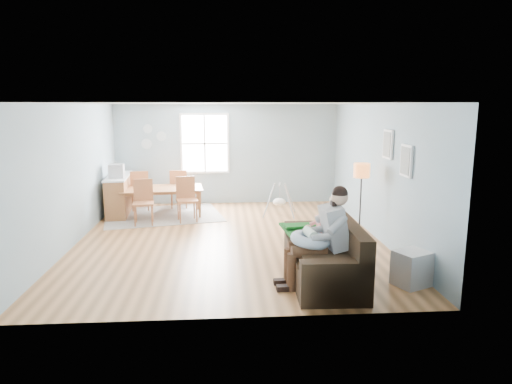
{
  "coord_description": "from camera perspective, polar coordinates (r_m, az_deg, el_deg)",
  "views": [
    {
      "loc": [
        -0.09,
        -8.91,
        2.67
      ],
      "look_at": [
        0.53,
        -0.2,
        1.0
      ],
      "focal_mm": 32.0,
      "sensor_mm": 36.0,
      "label": 1
    }
  ],
  "objects": [
    {
      "name": "counter",
      "position": [
        11.81,
        -16.74,
        -0.3
      ],
      "size": [
        0.65,
        1.75,
        0.96
      ],
      "color": "brown",
      "rests_on": "room"
    },
    {
      "name": "green_throw",
      "position": [
        7.91,
        7.21,
        -4.57
      ],
      "size": [
        1.12,
        0.96,
        0.04
      ],
      "primitive_type": "cube",
      "rotation": [
        0.0,
        0.0,
        0.1
      ],
      "color": "#124F1D",
      "rests_on": "sofa"
    },
    {
      "name": "floor_lamp",
      "position": [
        9.19,
        13.05,
        1.84
      ],
      "size": [
        0.31,
        0.31,
        1.55
      ],
      "color": "black",
      "rests_on": "room"
    },
    {
      "name": "toddler",
      "position": [
        7.34,
        7.94,
        -4.23
      ],
      "size": [
        0.58,
        0.29,
        0.9
      ],
      "color": "white",
      "rests_on": "sofa"
    },
    {
      "name": "infant",
      "position": [
        6.82,
        6.75,
        -5.07
      ],
      "size": [
        0.19,
        0.43,
        0.16
      ],
      "color": "silver",
      "rests_on": "nursing_pillow"
    },
    {
      "name": "chair_sw",
      "position": [
        10.65,
        -13.9,
        -0.8
      ],
      "size": [
        0.51,
        0.51,
        1.02
      ],
      "color": "brown",
      "rests_on": "rug"
    },
    {
      "name": "sofa",
      "position": [
        7.28,
        8.82,
        -8.09
      ],
      "size": [
        1.05,
        2.31,
        0.92
      ],
      "color": "black",
      "rests_on": "room"
    },
    {
      "name": "father",
      "position": [
        6.81,
        8.29,
        -5.18
      ],
      "size": [
        1.1,
        0.52,
        1.52
      ],
      "color": "#959497",
      "rests_on": "sofa"
    },
    {
      "name": "nursing_pillow",
      "position": [
        6.81,
        6.8,
        -5.95
      ],
      "size": [
        0.65,
        0.64,
        0.24
      ],
      "primitive_type": "torus",
      "rotation": [
        0.0,
        0.14,
        -0.07
      ],
      "color": "#A6B9CF",
      "rests_on": "father"
    },
    {
      "name": "monitor",
      "position": [
        11.39,
        -17.06,
        2.53
      ],
      "size": [
        0.37,
        0.35,
        0.32
      ],
      "color": "#ABAAAF",
      "rests_on": "counter"
    },
    {
      "name": "room",
      "position": [
        8.92,
        -3.52,
        9.2
      ],
      "size": [
        8.4,
        9.4,
        3.9
      ],
      "color": "#905C33"
    },
    {
      "name": "chair_se",
      "position": [
        10.73,
        -8.7,
        -0.44
      ],
      "size": [
        0.56,
        0.56,
        1.04
      ],
      "color": "brown",
      "rests_on": "rug"
    },
    {
      "name": "wall_plates",
      "position": [
        12.56,
        -12.89,
        6.71
      ],
      "size": [
        0.67,
        0.02,
        0.66
      ],
      "color": "#97AAB5",
      "rests_on": "room"
    },
    {
      "name": "beige_pillow",
      "position": [
        7.75,
        9.83,
        -3.0
      ],
      "size": [
        0.25,
        0.57,
        0.56
      ],
      "primitive_type": "cube",
      "rotation": [
        0.0,
        0.0,
        -0.17
      ],
      "color": "tan",
      "rests_on": "sofa"
    },
    {
      "name": "storage_cube",
      "position": [
        7.3,
        18.84,
        -9.03
      ],
      "size": [
        0.61,
        0.58,
        0.53
      ],
      "color": "silver",
      "rests_on": "room"
    },
    {
      "name": "dining_table",
      "position": [
        11.38,
        -11.59,
        -1.21
      ],
      "size": [
        2.05,
        1.29,
        0.68
      ],
      "primitive_type": "imported",
      "rotation": [
        0.0,
        0.0,
        0.11
      ],
      "color": "brown",
      "rests_on": "rug"
    },
    {
      "name": "baby_swing",
      "position": [
        11.16,
        2.95,
        -1.17
      ],
      "size": [
        0.89,
        0.9,
        0.79
      ],
      "color": "#ABAAAF",
      "rests_on": "room"
    },
    {
      "name": "window",
      "position": [
        12.43,
        -6.42,
        6.04
      ],
      "size": [
        1.32,
        0.08,
        1.62
      ],
      "color": "white",
      "rests_on": "room"
    },
    {
      "name": "chair_ne",
      "position": [
        12.04,
        -9.65,
        0.71
      ],
      "size": [
        0.5,
        0.5,
        1.02
      ],
      "color": "brown",
      "rests_on": "rug"
    },
    {
      "name": "rug",
      "position": [
        11.46,
        -11.53,
        -2.85
      ],
      "size": [
        3.12,
        2.62,
        0.01
      ],
      "primitive_type": "cube",
      "rotation": [
        0.0,
        0.0,
        0.22
      ],
      "color": "gray",
      "rests_on": "room"
    },
    {
      "name": "pictures",
      "position": [
        8.48,
        17.16,
        4.79
      ],
      "size": [
        0.05,
        1.34,
        0.74
      ],
      "color": "white",
      "rests_on": "room"
    },
    {
      "name": "chair_nw",
      "position": [
        11.96,
        -14.31,
        0.52
      ],
      "size": [
        0.53,
        0.53,
        1.04
      ],
      "color": "brown",
      "rests_on": "rug"
    }
  ]
}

